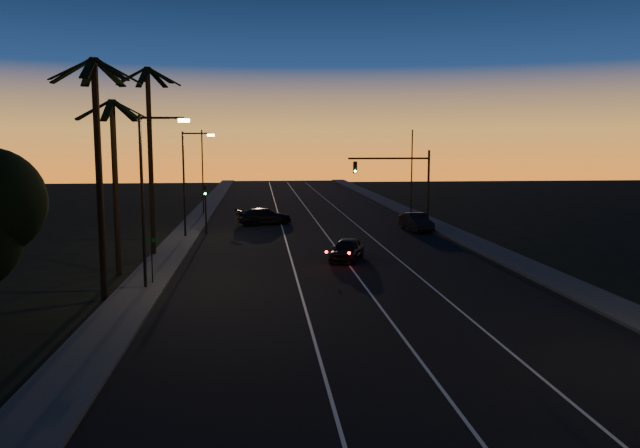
{
  "coord_description": "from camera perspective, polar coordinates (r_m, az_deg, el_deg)",
  "views": [
    {
      "loc": [
        -5.07,
        -12.47,
        7.57
      ],
      "look_at": [
        -1.75,
        21.13,
        3.2
      ],
      "focal_mm": 35.0,
      "sensor_mm": 36.0,
      "label": 1
    }
  ],
  "objects": [
    {
      "name": "sidewalk_right",
      "position": [
        46.09,
        15.13,
        -2.23
      ],
      "size": [
        2.4,
        170.0,
        0.16
      ],
      "primitive_type": "cube",
      "color": "#323330",
      "rests_on": "ground"
    },
    {
      "name": "streetlight_left_far",
      "position": [
        50.85,
        -12.01,
        4.39
      ],
      "size": [
        2.55,
        0.26,
        8.5
      ],
      "color": "black",
      "rests_on": "ground"
    },
    {
      "name": "palm_far",
      "position": [
        43.07,
        -15.29,
        7.18
      ],
      "size": [
        4.25,
        4.16,
        12.53
      ],
      "color": "black",
      "rests_on": "ground"
    },
    {
      "name": "lane_stripe_right",
      "position": [
        44.08,
        6.33,
        -2.53
      ],
      "size": [
        0.12,
        160.0,
        0.01
      ],
      "primitive_type": "cube",
      "color": "silver",
      "rests_on": "road"
    },
    {
      "name": "signal_mast",
      "position": [
        53.94,
        7.47,
        4.36
      ],
      "size": [
        7.1,
        0.41,
        7.0
      ],
      "color": "black",
      "rests_on": "ground"
    },
    {
      "name": "far_pole_right",
      "position": [
        66.52,
        8.38,
        4.66
      ],
      "size": [
        0.14,
        0.14,
        9.0
      ],
      "primitive_type": "cylinder",
      "color": "black",
      "rests_on": "ground"
    },
    {
      "name": "street_sign",
      "position": [
        34.47,
        -15.13,
        -2.76
      ],
      "size": [
        0.7,
        0.06,
        2.6
      ],
      "color": "black",
      "rests_on": "ground"
    },
    {
      "name": "right_car",
      "position": [
        54.74,
        8.79,
        0.18
      ],
      "size": [
        2.17,
        4.86,
        1.55
      ],
      "color": "black",
      "rests_on": "road"
    },
    {
      "name": "signal_post",
      "position": [
        52.85,
        -10.43,
        2.18
      ],
      "size": [
        0.28,
        0.37,
        4.2
      ],
      "color": "black",
      "rests_on": "ground"
    },
    {
      "name": "road",
      "position": [
        43.44,
        1.16,
        -2.65
      ],
      "size": [
        20.0,
        170.0,
        0.01
      ],
      "primitive_type": "cube",
      "color": "black",
      "rests_on": "ground"
    },
    {
      "name": "lead_car",
      "position": [
        40.55,
        2.47,
        -2.34
      ],
      "size": [
        3.19,
        4.94,
        1.43
      ],
      "color": "black",
      "rests_on": "road"
    },
    {
      "name": "cross_car",
      "position": [
        58.65,
        -5.11,
        0.71
      ],
      "size": [
        5.78,
        4.06,
        1.55
      ],
      "color": "black",
      "rests_on": "road"
    },
    {
      "name": "palm_near",
      "position": [
        31.39,
        -19.63,
        6.05
      ],
      "size": [
        4.25,
        4.16,
        11.53
      ],
      "color": "black",
      "rests_on": "ground"
    },
    {
      "name": "streetlight_left_near",
      "position": [
        33.03,
        -15.46,
        3.21
      ],
      "size": [
        2.55,
        0.26,
        9.0
      ],
      "color": "black",
      "rests_on": "ground"
    },
    {
      "name": "sidewalk_left",
      "position": [
        43.56,
        -13.65,
        -2.73
      ],
      "size": [
        2.4,
        170.0,
        0.16
      ],
      "primitive_type": "cube",
      "color": "#323330",
      "rests_on": "ground"
    },
    {
      "name": "lane_stripe_left",
      "position": [
        43.19,
        -2.8,
        -2.7
      ],
      "size": [
        0.12,
        160.0,
        0.01
      ],
      "primitive_type": "cube",
      "color": "silver",
      "rests_on": "road"
    },
    {
      "name": "far_pole_left",
      "position": [
        67.8,
        -10.68,
        4.66
      ],
      "size": [
        0.14,
        0.14,
        9.0
      ],
      "primitive_type": "cylinder",
      "color": "black",
      "rests_on": "ground"
    },
    {
      "name": "lane_stripe_mid",
      "position": [
        43.5,
        1.81,
        -2.62
      ],
      "size": [
        0.12,
        160.0,
        0.01
      ],
      "primitive_type": "cube",
      "color": "silver",
      "rests_on": "road"
    },
    {
      "name": "palm_mid",
      "position": [
        37.39,
        -18.26,
        4.99
      ],
      "size": [
        4.25,
        4.16,
        10.03
      ],
      "color": "black",
      "rests_on": "ground"
    }
  ]
}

